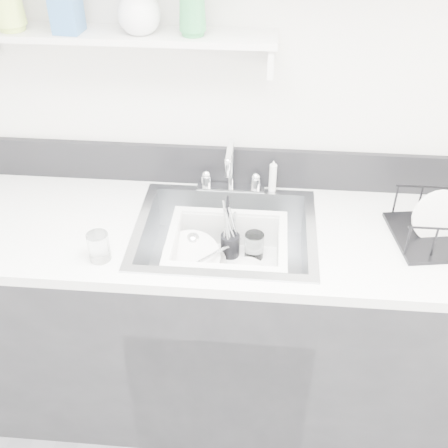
{
  "coord_description": "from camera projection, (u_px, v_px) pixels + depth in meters",
  "views": [
    {
      "loc": [
        0.13,
        -0.38,
        2.12
      ],
      "look_at": [
        0.0,
        1.14,
        0.98
      ],
      "focal_mm": 45.0,
      "sensor_mm": 36.0,
      "label": 1
    }
  ],
  "objects": [
    {
      "name": "wall_shelf",
      "position": [
        125.0,
        38.0,
        1.84
      ],
      "size": [
        1.0,
        0.16,
        0.12
      ],
      "color": "silver",
      "rests_on": "room_shell"
    },
    {
      "name": "bowl_small",
      "position": [
        247.0,
        271.0,
        2.0
      ],
      "size": [
        0.13,
        0.13,
        0.04
      ],
      "primitive_type": "imported",
      "rotation": [
        0.0,
        0.0,
        0.09
      ],
      "color": "white",
      "rests_on": "wash_tub"
    },
    {
      "name": "counter_run",
      "position": [
        225.0,
        320.0,
        2.26
      ],
      "size": [
        3.2,
        0.62,
        0.92
      ],
      "color": "black",
      "rests_on": "ground"
    },
    {
      "name": "wash_tub",
      "position": [
        227.0,
        255.0,
        2.0
      ],
      "size": [
        0.42,
        0.34,
        0.16
      ],
      "primitive_type": null,
      "rotation": [
        0.0,
        0.0,
        -0.01
      ],
      "color": "white",
      "rests_on": "sink"
    },
    {
      "name": "side_sprayer",
      "position": [
        273.0,
        176.0,
        2.13
      ],
      "size": [
        0.03,
        0.03,
        0.14
      ],
      "primitive_type": "cylinder",
      "color": "white",
      "rests_on": "counter_run"
    },
    {
      "name": "plate_stack",
      "position": [
        194.0,
        261.0,
        2.03
      ],
      "size": [
        0.26,
        0.25,
        0.1
      ],
      "rotation": [
        0.0,
        0.0,
        0.03
      ],
      "color": "white",
      "rests_on": "wash_tub"
    },
    {
      "name": "room_shell",
      "position": [
        182.0,
        151.0,
        0.88
      ],
      "size": [
        3.5,
        3.0,
        2.6
      ],
      "color": "silver",
      "rests_on": "ground"
    },
    {
      "name": "utensil_cup",
      "position": [
        230.0,
        243.0,
        2.08
      ],
      "size": [
        0.07,
        0.07,
        0.24
      ],
      "rotation": [
        0.0,
        0.0,
        -0.21
      ],
      "color": "black",
      "rests_on": "wash_tub"
    },
    {
      "name": "tumbler_in_tub",
      "position": [
        254.0,
        246.0,
        2.07
      ],
      "size": [
        0.09,
        0.09,
        0.1
      ],
      "primitive_type": "cylinder",
      "rotation": [
        0.0,
        0.0,
        -0.23
      ],
      "color": "white",
      "rests_on": "wash_tub"
    },
    {
      "name": "tumbler_counter",
      "position": [
        99.0,
        247.0,
        1.82
      ],
      "size": [
        0.07,
        0.07,
        0.1
      ],
      "primitive_type": "cylinder",
      "rotation": [
        0.0,
        0.0,
        -0.02
      ],
      "color": "white",
      "rests_on": "counter_run"
    },
    {
      "name": "soap_bottle_c",
      "position": [
        138.0,
        5.0,
        1.76
      ],
      "size": [
        0.17,
        0.17,
        0.18
      ],
      "primitive_type": "imported",
      "rotation": [
        0.0,
        0.0,
        0.32
      ],
      "color": "silver",
      "rests_on": "wall_shelf"
    },
    {
      "name": "faucet",
      "position": [
        231.0,
        178.0,
        2.14
      ],
      "size": [
        0.26,
        0.18,
        0.23
      ],
      "color": "silver",
      "rests_on": "counter_run"
    },
    {
      "name": "sink",
      "position": [
        225.0,
        249.0,
        2.04
      ],
      "size": [
        0.64,
        0.52,
        0.2
      ],
      "primitive_type": null,
      "color": "silver",
      "rests_on": "counter_run"
    },
    {
      "name": "backsplash",
      "position": [
        232.0,
        166.0,
        2.17
      ],
      "size": [
        3.2,
        0.02,
        0.16
      ],
      "primitive_type": "cube",
      "color": "black",
      "rests_on": "counter_run"
    },
    {
      "name": "ladle",
      "position": [
        208.0,
        253.0,
        2.05
      ],
      "size": [
        0.3,
        0.24,
        0.08
      ],
      "primitive_type": null,
      "rotation": [
        0.0,
        0.0,
        -0.57
      ],
      "color": "silver",
      "rests_on": "wash_tub"
    },
    {
      "name": "soap_bottle_b",
      "position": [
        65.0,
        2.0,
        1.76
      ],
      "size": [
        0.09,
        0.1,
        0.19
      ],
      "primitive_type": "imported",
      "rotation": [
        0.0,
        0.0,
        -0.09
      ],
      "color": "teal",
      "rests_on": "wall_shelf"
    }
  ]
}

